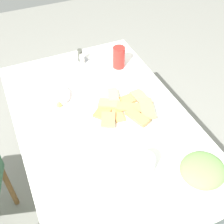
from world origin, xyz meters
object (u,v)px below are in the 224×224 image
Objects in this scene: drinking_glass at (144,165)px; spoon at (89,177)px; salad_plate_greens at (202,171)px; condiment_caddy at (81,60)px; paper_napkin at (94,176)px; fork at (98,174)px; salad_plate_rice at (56,96)px; pide_platter at (125,109)px; dining_table at (104,133)px; soda_can at (119,57)px.

spoon is at bearing 72.71° from drinking_glass.
salad_plate_greens is 0.43m from spoon.
salad_plate_greens is 0.89m from condiment_caddy.
spoon reaches higher than paper_napkin.
salad_plate_rice is at bearing 9.50° from fork.
pide_platter is at bearing 15.95° from salad_plate_greens.
fork is at bearing 69.18° from drinking_glass.
spoon is at bearing 134.06° from pide_platter.
salad_plate_rice is 1.28× the size of spoon.
paper_napkin is 0.74m from condiment_caddy.
salad_plate_greens is (-0.42, -0.23, 0.11)m from dining_table.
condiment_caddy is at bearing 11.68° from salad_plate_greens.
soda_can is 0.72m from paper_napkin.
dining_table is 4.98× the size of salad_plate_greens.
salad_plate_greens reaches higher than pide_platter.
salad_plate_rice is 2.17× the size of condiment_caddy.
salad_plate_rice is 0.57m from drinking_glass.
paper_napkin is 0.72× the size of fork.
pide_platter is 2.50× the size of paper_napkin.
soda_can is at bearing -16.85° from drinking_glass.
drinking_glass is (-0.67, 0.20, -0.01)m from soda_can.
condiment_caddy is at bearing -1.59° from drinking_glass.
fork is at bearing 153.62° from dining_table.
paper_napkin is (-0.48, -0.01, -0.02)m from salad_plate_rice.
fork is at bearing 148.96° from soda_can.
salad_plate_greens is 1.48× the size of spoon.
soda_can reaches higher than condiment_caddy.
dining_table is at bearing 5.90° from drinking_glass.
dining_table is 0.29m from salad_plate_rice.
pide_platter is at bearing -38.87° from spoon.
condiment_caddy reaches higher than pide_platter.
drinking_glass is at bearing 163.15° from soda_can.
condiment_caddy is at bearing -42.43° from salad_plate_rice.
drinking_glass is at bearing -160.44° from salad_plate_rice.
salad_plate_greens is at bearing -107.58° from fork.
drinking_glass is 0.18m from fork.
fork is at bearing -82.93° from spoon.
pide_platter is 1.81× the size of fork.
fork is at bearing -176.42° from salad_plate_rice.
dining_table is at bearing 94.38° from pide_platter.
pide_platter is at bearing -13.53° from drinking_glass.
pide_platter is 0.45m from condiment_caddy.
paper_napkin reaches higher than dining_table.
dining_table is at bearing 29.30° from salad_plate_greens.
salad_plate_rice reaches higher than paper_napkin.
spoon is at bearing 179.28° from salad_plate_rice.
pide_platter is 0.39m from spoon.
pide_platter is 3.18× the size of drinking_glass.
salad_plate_greens is (-0.43, -0.12, 0.01)m from pide_platter.
soda_can is at bearing -19.99° from pide_platter.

